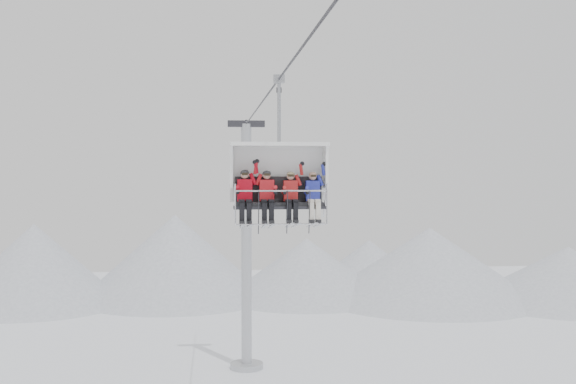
{
  "coord_description": "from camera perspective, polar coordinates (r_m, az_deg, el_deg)",
  "views": [
    {
      "loc": [
        -1.74,
        -16.95,
        10.91
      ],
      "look_at": [
        0.0,
        0.0,
        10.35
      ],
      "focal_mm": 45.0,
      "sensor_mm": 36.0,
      "label": 1
    }
  ],
  "objects": [
    {
      "name": "skier_center_left",
      "position": [
        19.18,
        -1.67,
        -0.26
      ],
      "size": [
        0.39,
        1.69,
        1.55
      ],
      "color": "red",
      "rests_on": "chairlift_carrier"
    },
    {
      "name": "lift_tower_right",
      "position": [
        39.32,
        -3.3,
        -5.6
      ],
      "size": [
        2.0,
        1.8,
        13.48
      ],
      "color": "#ABADB2",
      "rests_on": "ground"
    },
    {
      "name": "skier_far_right",
      "position": [
        19.31,
        2.01,
        -0.29
      ],
      "size": [
        0.37,
        1.69,
        1.5
      ],
      "color": "#2932A9",
      "rests_on": "chairlift_carrier"
    },
    {
      "name": "haul_cable",
      "position": [
        17.2,
        0.0,
        9.89
      ],
      "size": [
        0.06,
        50.0,
        0.06
      ],
      "primitive_type": "cylinder",
      "rotation": [
        1.57,
        0.0,
        0.0
      ],
      "color": "#303035",
      "rests_on": "lift_tower_left"
    },
    {
      "name": "chairlift_carrier",
      "position": [
        19.52,
        -0.75,
        1.36
      ],
      "size": [
        2.62,
        1.17,
        3.98
      ],
      "color": "black",
      "rests_on": "haul_cable"
    },
    {
      "name": "skier_far_left",
      "position": [
        19.15,
        -3.42,
        -0.24
      ],
      "size": [
        0.4,
        1.69,
        1.59
      ],
      "color": "red",
      "rests_on": "chairlift_carrier"
    },
    {
      "name": "skier_center_right",
      "position": [
        19.24,
        0.24,
        -0.29
      ],
      "size": [
        0.37,
        1.69,
        1.51
      ],
      "color": "red",
      "rests_on": "chairlift_carrier"
    },
    {
      "name": "ridgeline",
      "position": [
        59.54,
        -5.7,
        -5.91
      ],
      "size": [
        72.0,
        21.0,
        7.0
      ],
      "color": "silver",
      "rests_on": "ground"
    }
  ]
}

